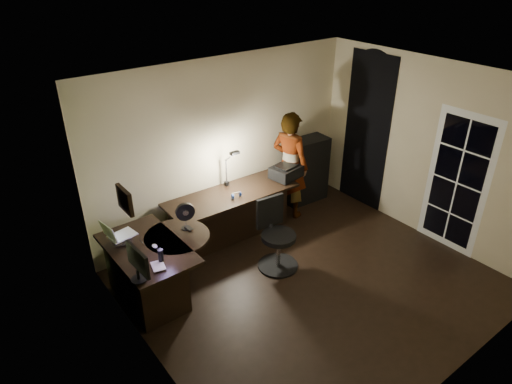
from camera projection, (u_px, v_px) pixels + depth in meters
floor at (312, 283)px, 6.19m from camera, size 4.50×4.00×0.01m
ceiling at (326, 85)px, 4.90m from camera, size 4.50×4.00×0.01m
wall_back at (226, 145)px, 6.94m from camera, size 4.50×0.01×2.70m
wall_front at (473, 280)px, 4.14m from camera, size 4.50×0.01×2.70m
wall_left at (148, 265)px, 4.33m from camera, size 0.01×4.00×2.70m
wall_right at (428, 151)px, 6.75m from camera, size 0.01×4.00×2.70m
green_wall_overlay at (149, 265)px, 4.34m from camera, size 0.00×4.00×2.70m
arched_doorway at (366, 132)px, 7.57m from camera, size 0.01×0.90×2.60m
french_door at (457, 183)px, 6.50m from camera, size 0.02×0.92×2.10m
framed_picture at (125, 200)px, 4.43m from camera, size 0.04×0.30×0.25m
desk_left at (150, 273)px, 5.76m from camera, size 0.85×1.36×0.78m
desk_right at (232, 216)px, 6.98m from camera, size 2.07×0.78×0.77m
cabinet at (306, 170)px, 7.96m from camera, size 0.79×0.42×1.15m
laptop_stand at (123, 239)px, 5.63m from camera, size 0.27×0.25×0.09m
laptop at (121, 228)px, 5.55m from camera, size 0.38×0.36×0.23m
monitor at (137, 269)px, 4.93m from camera, size 0.11×0.45×0.29m
mouse at (155, 246)px, 5.54m from camera, size 0.07×0.10×0.03m
phone at (189, 228)px, 5.91m from camera, size 0.08×0.13×0.01m
pen at (142, 242)px, 5.63m from camera, size 0.01×0.13×0.01m
speaker at (161, 255)px, 5.26m from camera, size 0.07×0.07×0.17m
notepad at (158, 266)px, 5.21m from camera, size 0.18×0.23×0.01m
desk_fan at (185, 216)px, 5.86m from camera, size 0.27×0.20×0.38m
headphones at (236, 195)px, 6.67m from camera, size 0.18×0.11×0.08m
printer at (286, 171)px, 7.22m from camera, size 0.52×0.43×0.21m
desk_lamp at (226, 165)px, 6.86m from camera, size 0.21×0.33×0.68m
office_chair at (279, 236)px, 6.26m from camera, size 0.63×0.63×1.02m
person at (290, 165)px, 7.38m from camera, size 0.58×0.73×1.79m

